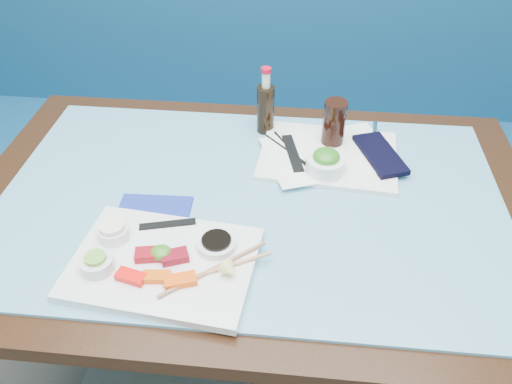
# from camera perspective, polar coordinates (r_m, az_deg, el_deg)

# --- Properties ---
(booth_bench) EXTENTS (3.00, 0.56, 1.17)m
(booth_bench) POSITION_cam_1_polar(r_m,az_deg,el_deg) (2.11, 1.94, 6.34)
(booth_bench) COLOR navy
(booth_bench) RESTS_ON ground
(dining_table) EXTENTS (1.40, 0.90, 0.75)m
(dining_table) POSITION_cam_1_polar(r_m,az_deg,el_deg) (1.27, -0.60, -3.80)
(dining_table) COLOR black
(dining_table) RESTS_ON ground
(glass_top) EXTENTS (1.22, 0.76, 0.01)m
(glass_top) POSITION_cam_1_polar(r_m,az_deg,el_deg) (1.21, -0.63, -0.84)
(glass_top) COLOR #5E9FBC
(glass_top) RESTS_ON dining_table
(sashimi_plate) EXTENTS (0.40, 0.31, 0.02)m
(sashimi_plate) POSITION_cam_1_polar(r_m,az_deg,el_deg) (1.07, -10.54, -8.03)
(sashimi_plate) COLOR white
(sashimi_plate) RESTS_ON glass_top
(salmon_left) EXTENTS (0.07, 0.04, 0.01)m
(salmon_left) POSITION_cam_1_polar(r_m,az_deg,el_deg) (1.03, -14.09, -9.37)
(salmon_left) COLOR #FF100A
(salmon_left) RESTS_ON sashimi_plate
(salmon_mid) EXTENTS (0.06, 0.03, 0.01)m
(salmon_mid) POSITION_cam_1_polar(r_m,az_deg,el_deg) (1.02, -11.32, -9.49)
(salmon_mid) COLOR #EB5609
(salmon_mid) RESTS_ON sashimi_plate
(salmon_right) EXTENTS (0.07, 0.05, 0.02)m
(salmon_right) POSITION_cam_1_polar(r_m,az_deg,el_deg) (1.01, -8.62, -9.97)
(salmon_right) COLOR #FF4D0A
(salmon_right) RESTS_ON sashimi_plate
(tuna_left) EXTENTS (0.06, 0.04, 0.02)m
(tuna_left) POSITION_cam_1_polar(r_m,az_deg,el_deg) (1.06, -12.16, -7.00)
(tuna_left) COLOR maroon
(tuna_left) RESTS_ON sashimi_plate
(tuna_right) EXTENTS (0.06, 0.05, 0.02)m
(tuna_right) POSITION_cam_1_polar(r_m,az_deg,el_deg) (1.05, -9.27, -7.29)
(tuna_right) COLOR maroon
(tuna_right) RESTS_ON sashimi_plate
(seaweed_garnish) EXTENTS (0.05, 0.04, 0.02)m
(seaweed_garnish) POSITION_cam_1_polar(r_m,az_deg,el_deg) (1.06, -10.81, -6.81)
(seaweed_garnish) COLOR #36771B
(seaweed_garnish) RESTS_ON sashimi_plate
(ramekin_wasabi) EXTENTS (0.07, 0.07, 0.03)m
(ramekin_wasabi) POSITION_cam_1_polar(r_m,az_deg,el_deg) (1.07, -17.70, -7.84)
(ramekin_wasabi) COLOR silver
(ramekin_wasabi) RESTS_ON sashimi_plate
(wasabi_fill) EXTENTS (0.06, 0.06, 0.01)m
(wasabi_fill) POSITION_cam_1_polar(r_m,az_deg,el_deg) (1.05, -17.90, -7.16)
(wasabi_fill) COLOR #70AF38
(wasabi_fill) RESTS_ON ramekin_wasabi
(ramekin_ginger) EXTENTS (0.08, 0.08, 0.03)m
(ramekin_ginger) POSITION_cam_1_polar(r_m,az_deg,el_deg) (1.12, -15.95, -4.50)
(ramekin_ginger) COLOR white
(ramekin_ginger) RESTS_ON sashimi_plate
(ginger_fill) EXTENTS (0.05, 0.05, 0.01)m
(ginger_fill) POSITION_cam_1_polar(r_m,az_deg,el_deg) (1.11, -16.13, -3.79)
(ginger_fill) COLOR white
(ginger_fill) RESTS_ON ramekin_ginger
(soy_dish) EXTENTS (0.10, 0.10, 0.02)m
(soy_dish) POSITION_cam_1_polar(r_m,az_deg,el_deg) (1.07, -4.53, -5.92)
(soy_dish) COLOR white
(soy_dish) RESTS_ON sashimi_plate
(soy_fill) EXTENTS (0.08, 0.08, 0.01)m
(soy_fill) POSITION_cam_1_polar(r_m,az_deg,el_deg) (1.06, -4.56, -5.50)
(soy_fill) COLOR black
(soy_fill) RESTS_ON soy_dish
(lemon_wedge) EXTENTS (0.05, 0.05, 0.04)m
(lemon_wedge) POSITION_cam_1_polar(r_m,az_deg,el_deg) (1.00, -3.01, -8.98)
(lemon_wedge) COLOR #FFE478
(lemon_wedge) RESTS_ON sashimi_plate
(chopstick_sleeve) EXTENTS (0.13, 0.05, 0.00)m
(chopstick_sleeve) POSITION_cam_1_polar(r_m,az_deg,el_deg) (1.13, -10.07, -3.64)
(chopstick_sleeve) COLOR black
(chopstick_sleeve) RESTS_ON sashimi_plate
(wooden_chopstick_a) EXTENTS (0.20, 0.17, 0.01)m
(wooden_chopstick_a) POSITION_cam_1_polar(r_m,az_deg,el_deg) (1.02, -4.82, -8.70)
(wooden_chopstick_a) COLOR #996948
(wooden_chopstick_a) RESTS_ON sashimi_plate
(wooden_chopstick_b) EXTENTS (0.21, 0.12, 0.01)m
(wooden_chopstick_b) POSITION_cam_1_polar(r_m,az_deg,el_deg) (1.02, -4.26, -8.77)
(wooden_chopstick_b) COLOR tan
(wooden_chopstick_b) RESTS_ON sashimi_plate
(serving_tray) EXTENTS (0.38, 0.30, 0.01)m
(serving_tray) POSITION_cam_1_polar(r_m,az_deg,el_deg) (1.35, 8.24, 4.14)
(serving_tray) COLOR white
(serving_tray) RESTS_ON glass_top
(paper_placemat) EXTENTS (0.38, 0.33, 0.00)m
(paper_placemat) POSITION_cam_1_polar(r_m,az_deg,el_deg) (1.35, 8.27, 4.40)
(paper_placemat) COLOR white
(paper_placemat) RESTS_ON serving_tray
(seaweed_bowl) EXTENTS (0.12, 0.12, 0.04)m
(seaweed_bowl) POSITION_cam_1_polar(r_m,az_deg,el_deg) (1.27, 7.94, 3.16)
(seaweed_bowl) COLOR white
(seaweed_bowl) RESTS_ON serving_tray
(seaweed_salad) EXTENTS (0.09, 0.09, 0.03)m
(seaweed_salad) POSITION_cam_1_polar(r_m,az_deg,el_deg) (1.26, 8.04, 4.06)
(seaweed_salad) COLOR #2C771B
(seaweed_salad) RESTS_ON seaweed_bowl
(cola_glass) EXTENTS (0.07, 0.07, 0.13)m
(cola_glass) POSITION_cam_1_polar(r_m,az_deg,el_deg) (1.36, 8.92, 7.84)
(cola_glass) COLOR black
(cola_glass) RESTS_ON serving_tray
(navy_pouch) EXTENTS (0.14, 0.20, 0.01)m
(navy_pouch) POSITION_cam_1_polar(r_m,az_deg,el_deg) (1.36, 13.99, 4.20)
(navy_pouch) COLOR black
(navy_pouch) RESTS_ON serving_tray
(fork) EXTENTS (0.02, 0.10, 0.01)m
(fork) POSITION_cam_1_polar(r_m,az_deg,el_deg) (1.44, 13.39, 6.62)
(fork) COLOR white
(fork) RESTS_ON serving_tray
(black_chopstick_a) EXTENTS (0.15, 0.16, 0.01)m
(black_chopstick_a) POSITION_cam_1_polar(r_m,az_deg,el_deg) (1.33, 4.03, 4.50)
(black_chopstick_a) COLOR black
(black_chopstick_a) RESTS_ON serving_tray
(black_chopstick_b) EXTENTS (0.12, 0.19, 0.01)m
(black_chopstick_b) POSITION_cam_1_polar(r_m,az_deg,el_deg) (1.33, 4.38, 4.48)
(black_chopstick_b) COLOR black
(black_chopstick_b) RESTS_ON serving_tray
(tray_sleeve) EXTENTS (0.07, 0.17, 0.00)m
(tray_sleeve) POSITION_cam_1_polar(r_m,az_deg,el_deg) (1.34, 4.20, 4.47)
(tray_sleeve) COLOR black
(tray_sleeve) RESTS_ON serving_tray
(cola_bottle_body) EXTENTS (0.05, 0.05, 0.14)m
(cola_bottle_body) POSITION_cam_1_polar(r_m,az_deg,el_deg) (1.41, 1.11, 9.41)
(cola_bottle_body) COLOR black
(cola_bottle_body) RESTS_ON glass_top
(cola_bottle_neck) EXTENTS (0.03, 0.03, 0.04)m
(cola_bottle_neck) POSITION_cam_1_polar(r_m,az_deg,el_deg) (1.37, 1.16, 12.71)
(cola_bottle_neck) COLOR silver
(cola_bottle_neck) RESTS_ON cola_bottle_body
(cola_bottle_cap) EXTENTS (0.03, 0.03, 0.01)m
(cola_bottle_cap) POSITION_cam_1_polar(r_m,az_deg,el_deg) (1.36, 1.17, 13.76)
(cola_bottle_cap) COLOR #B40B22
(cola_bottle_cap) RESTS_ON cola_bottle_neck
(blue_napkin) EXTENTS (0.18, 0.18, 0.01)m
(blue_napkin) POSITION_cam_1_polar(r_m,az_deg,el_deg) (1.17, -11.94, -3.16)
(blue_napkin) COLOR navy
(blue_napkin) RESTS_ON glass_top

